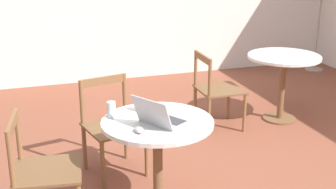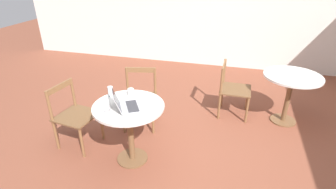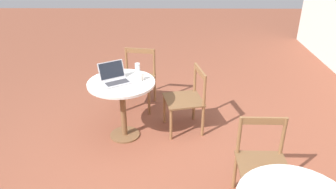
{
  "view_description": "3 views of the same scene",
  "coord_description": "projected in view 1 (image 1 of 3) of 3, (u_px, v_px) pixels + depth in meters",
  "views": [
    {
      "loc": [
        -1.53,
        -3.23,
        1.95
      ],
      "look_at": [
        -0.39,
        0.23,
        0.73
      ],
      "focal_mm": 50.0,
      "sensor_mm": 36.0,
      "label": 1
    },
    {
      "loc": [
        0.42,
        -2.63,
        2.14
      ],
      "look_at": [
        -0.33,
        0.14,
        0.68
      ],
      "focal_mm": 28.0,
      "sensor_mm": 36.0,
      "label": 2
    },
    {
      "loc": [
        2.79,
        0.24,
        2.33
      ],
      "look_at": [
        -0.51,
        0.21,
        0.65
      ],
      "focal_mm": 35.0,
      "sensor_mm": 36.0,
      "label": 3
    }
  ],
  "objects": [
    {
      "name": "cafe_table_near",
      "position": [
        158.0,
        139.0,
        3.3
      ],
      "size": [
        0.79,
        0.79,
        0.74
      ],
      "color": "brown",
      "rests_on": "ground_plane"
    },
    {
      "name": "chair_near_back",
      "position": [
        112.0,
        126.0,
        4.0
      ],
      "size": [
        0.54,
        0.54,
        0.82
      ],
      "color": "brown",
      "rests_on": "ground_plane"
    },
    {
      "name": "mug",
      "position": [
        141.0,
        105.0,
        3.42
      ],
      "size": [
        0.11,
        0.07,
        0.09
      ],
      "color": "silver",
      "rests_on": "cafe_table_near"
    },
    {
      "name": "mouse",
      "position": [
        139.0,
        130.0,
        3.05
      ],
      "size": [
        0.06,
        0.1,
        0.03
      ],
      "color": "#B7B7BC",
      "rests_on": "cafe_table_near"
    },
    {
      "name": "cafe_table_mid",
      "position": [
        283.0,
        68.0,
        5.11
      ],
      "size": [
        0.79,
        0.79,
        0.74
      ],
      "color": "brown",
      "rests_on": "ground_plane"
    },
    {
      "name": "ground_plane",
      "position": [
        220.0,
        179.0,
        3.98
      ],
      "size": [
        16.0,
        16.0,
        0.0
      ],
      "primitive_type": "plane",
      "color": "brown"
    },
    {
      "name": "chair_mid_left",
      "position": [
        216.0,
        90.0,
        4.94
      ],
      "size": [
        0.46,
        0.46,
        0.82
      ],
      "color": "brown",
      "rests_on": "ground_plane"
    },
    {
      "name": "chair_near_left",
      "position": [
        42.0,
        171.0,
        3.21
      ],
      "size": [
        0.51,
        0.51,
        0.82
      ],
      "color": "brown",
      "rests_on": "ground_plane"
    },
    {
      "name": "laptop",
      "position": [
        161.0,
        118.0,
        3.18
      ],
      "size": [
        0.4,
        0.41,
        0.21
      ],
      "color": "#B7B7BC",
      "rests_on": "cafe_table_near"
    },
    {
      "name": "drinking_glass",
      "position": [
        111.0,
        110.0,
        3.3
      ],
      "size": [
        0.06,
        0.06,
        0.11
      ],
      "color": "silver",
      "rests_on": "cafe_table_near"
    }
  ]
}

